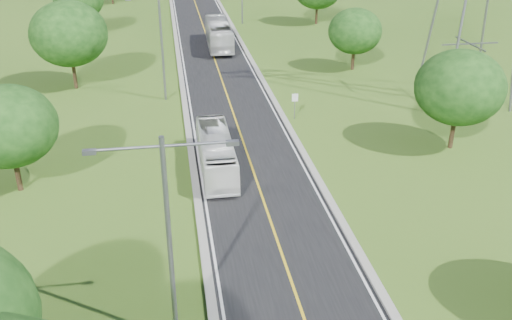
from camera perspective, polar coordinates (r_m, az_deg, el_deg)
The scene contains 13 objects.
ground at distance 70.77m, azimuth -4.27°, elevation 10.29°, with size 260.00×260.00×0.00m, color #345618.
road at distance 76.56m, azimuth -4.68°, elevation 11.47°, with size 8.00×150.00×0.06m, color black.
curb_left at distance 76.35m, azimuth -7.93°, elevation 11.33°, with size 0.50×150.00×0.22m, color gray.
curb_right at distance 76.96m, azimuth -1.46°, elevation 11.68°, with size 0.50×150.00×0.22m, color gray.
speed_limit_sign at distance 50.23m, azimuth 3.91°, elevation 5.82°, with size 0.55×0.09×2.40m.
streetlight_near_left at distance 23.67m, azimuth -8.76°, elevation -6.73°, with size 5.90×0.25×10.00m.
streetlight_mid_left at distance 54.55m, azimuth -9.44°, elevation 11.89°, with size 5.90×0.25×10.00m.
tree_lb at distance 40.03m, azimuth -23.54°, elevation 3.11°, with size 6.30×6.30×7.33m.
tree_lc at distance 60.25m, azimuth -18.21°, elevation 11.90°, with size 7.56×7.56×8.79m.
tree_rb at distance 45.81m, azimuth 19.69°, elevation 6.84°, with size 6.72×6.72×7.82m.
tree_rc at distance 65.07m, azimuth 9.87°, elevation 12.58°, with size 5.88×5.88×6.84m.
bus_outbound at distance 74.54m, azimuth -3.74°, elevation 12.47°, with size 2.84×12.12×3.38m, color silver.
bus_inbound at distance 40.87m, azimuth -4.02°, elevation 0.76°, with size 2.25×9.63×2.68m, color white.
Camera 1 is at (-5.57, -8.10, 18.44)m, focal length 40.00 mm.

